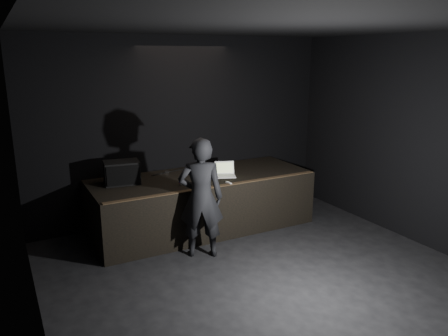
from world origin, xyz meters
name	(u,v)px	position (x,y,z in m)	size (l,w,h in m)	color
ground	(289,296)	(0.00, 0.00, 0.00)	(7.00, 7.00, 0.00)	black
room_walls	(295,149)	(0.00, 0.00, 2.02)	(6.10, 7.10, 3.52)	black
stage_riser	(202,202)	(0.00, 2.73, 0.50)	(4.00, 1.50, 1.00)	black
riser_lip	(220,186)	(0.00, 2.02, 1.01)	(3.92, 0.10, 0.01)	brown
stage_monitor	(122,173)	(-1.40, 2.94, 1.20)	(0.64, 0.51, 0.39)	black
cable	(170,172)	(-0.41, 3.26, 1.01)	(0.02, 0.02, 0.83)	black
laptop	(225,172)	(0.39, 2.56, 1.06)	(0.45, 0.42, 0.25)	silver
beer_can	(181,181)	(-0.56, 2.38, 1.08)	(0.06, 0.06, 0.15)	silver
plastic_cup	(167,173)	(-0.54, 3.07, 1.05)	(0.07, 0.07, 0.09)	white
wii_remote	(229,183)	(0.21, 2.08, 1.01)	(0.03, 0.14, 0.03)	silver
person	(201,198)	(-0.50, 1.69, 0.97)	(0.71, 0.46, 1.93)	black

